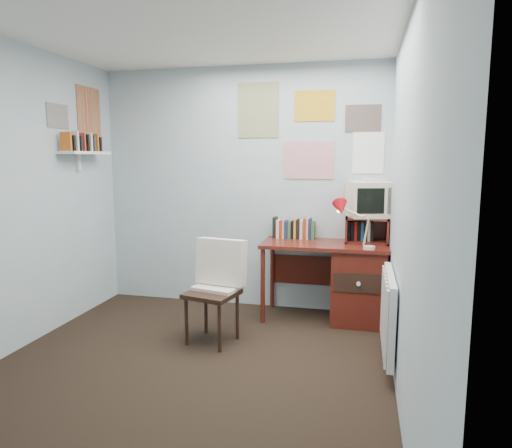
% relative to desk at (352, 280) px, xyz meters
% --- Properties ---
extents(ground, '(3.50, 3.50, 0.00)m').
position_rel_desk_xyz_m(ground, '(-1.17, -1.48, -0.41)').
color(ground, black).
rests_on(ground, ground).
extents(back_wall, '(3.00, 0.02, 2.50)m').
position_rel_desk_xyz_m(back_wall, '(-1.17, 0.27, 0.84)').
color(back_wall, '#AABCC2').
rests_on(back_wall, ground).
extents(right_wall, '(0.02, 3.50, 2.50)m').
position_rel_desk_xyz_m(right_wall, '(0.33, -1.48, 0.84)').
color(right_wall, '#AABCC2').
rests_on(right_wall, ground).
extents(ceiling, '(3.00, 3.50, 0.02)m').
position_rel_desk_xyz_m(ceiling, '(-1.17, -1.48, 2.09)').
color(ceiling, white).
rests_on(ceiling, back_wall).
extents(desk, '(1.20, 0.55, 0.76)m').
position_rel_desk_xyz_m(desk, '(0.00, 0.00, 0.00)').
color(desk, '#5C1D15').
rests_on(desk, ground).
extents(desk_chair, '(0.52, 0.51, 0.86)m').
position_rel_desk_xyz_m(desk_chair, '(-1.15, -0.80, 0.02)').
color(desk_chair, black).
rests_on(desk_chair, ground).
extents(desk_lamp, '(0.31, 0.28, 0.38)m').
position_rel_desk_xyz_m(desk_lamp, '(0.14, -0.22, 0.55)').
color(desk_lamp, red).
rests_on(desk_lamp, desk).
extents(tv_riser, '(0.40, 0.30, 0.25)m').
position_rel_desk_xyz_m(tv_riser, '(0.12, 0.11, 0.48)').
color(tv_riser, '#5C1D15').
rests_on(tv_riser, desk).
extents(crt_tv, '(0.48, 0.46, 0.37)m').
position_rel_desk_xyz_m(crt_tv, '(0.13, 0.13, 0.79)').
color(crt_tv, beige).
rests_on(crt_tv, tv_riser).
extents(book_row, '(0.60, 0.14, 0.22)m').
position_rel_desk_xyz_m(book_row, '(-0.51, 0.18, 0.46)').
color(book_row, '#5C1D15').
rests_on(book_row, desk).
extents(radiator, '(0.09, 0.80, 0.60)m').
position_rel_desk_xyz_m(radiator, '(0.29, -0.93, 0.01)').
color(radiator, white).
rests_on(radiator, right_wall).
extents(wall_shelf, '(0.20, 0.62, 0.24)m').
position_rel_desk_xyz_m(wall_shelf, '(-2.57, -0.38, 1.21)').
color(wall_shelf, white).
rests_on(wall_shelf, left_wall).
extents(posters_back, '(1.20, 0.01, 0.90)m').
position_rel_desk_xyz_m(posters_back, '(-0.47, 0.26, 1.44)').
color(posters_back, white).
rests_on(posters_back, back_wall).
extents(posters_left, '(0.01, 0.70, 0.60)m').
position_rel_desk_xyz_m(posters_left, '(-2.67, -0.38, 1.59)').
color(posters_left, white).
rests_on(posters_left, left_wall).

